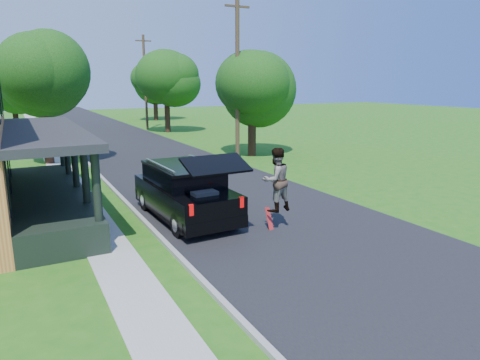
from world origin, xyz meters
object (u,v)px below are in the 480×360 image
black_suv (185,192)px  tree_right_near (252,86)px  skateboarder (276,180)px  utility_pole_near (237,78)px

black_suv → tree_right_near: (8.54, 10.53, 3.53)m
skateboarder → tree_right_near: tree_right_near is taller
black_suv → utility_pole_near: size_ratio=0.58×
skateboarder → tree_right_near: size_ratio=0.30×
skateboarder → utility_pole_near: bearing=-117.8°
black_suv → tree_right_near: size_ratio=0.79×
skateboarder → tree_right_near: bearing=-121.8°
black_suv → tree_right_near: bearing=49.1°
tree_right_near → utility_pole_near: 1.61m
black_suv → utility_pole_near: bearing=52.0°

